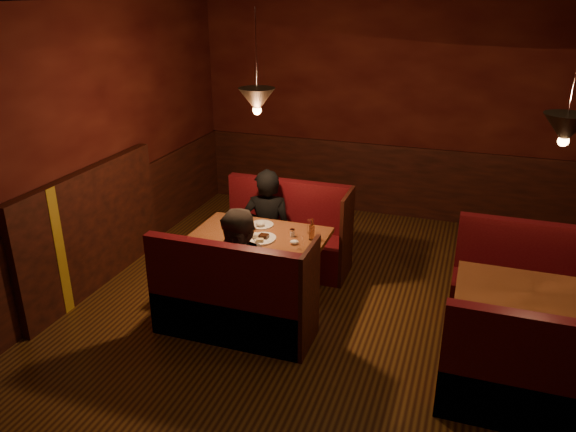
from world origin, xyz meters
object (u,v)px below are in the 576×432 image
(second_bench_near, at_px, (536,387))
(main_bench_far, at_px, (287,241))
(main_bench_near, at_px, (233,306))
(second_bench_far, at_px, (526,291))
(diner_a, at_px, (267,206))
(main_table, at_px, (261,249))
(diner_b, at_px, (243,255))
(second_table, at_px, (531,311))

(second_bench_near, bearing_deg, main_bench_far, 144.59)
(main_bench_near, height_order, second_bench_near, main_bench_near)
(main_bench_far, xyz_separation_m, second_bench_near, (2.54, -1.80, -0.01))
(main_bench_far, height_order, second_bench_near, main_bench_far)
(main_bench_near, xyz_separation_m, second_bench_near, (2.54, -0.29, -0.01))
(second_bench_far, xyz_separation_m, second_bench_near, (0.00, -1.47, 0.00))
(main_bench_near, bearing_deg, main_bench_far, 90.00)
(second_bench_far, bearing_deg, main_bench_far, 172.52)
(main_bench_near, height_order, diner_a, diner_a)
(second_bench_far, height_order, second_bench_near, same)
(second_bench_far, relative_size, diner_a, 0.88)
(main_table, height_order, diner_b, diner_b)
(main_table, xyz_separation_m, main_bench_near, (0.01, -0.76, -0.23))
(second_table, bearing_deg, main_bench_far, 156.93)
(diner_b, bearing_deg, second_bench_far, 9.55)
(main_bench_near, relative_size, diner_b, 0.95)
(second_bench_far, bearing_deg, diner_a, 175.73)
(main_bench_near, xyz_separation_m, diner_b, (0.04, 0.17, 0.45))
(main_table, relative_size, second_bench_far, 0.98)
(main_bench_far, height_order, diner_b, diner_b)
(main_bench_far, bearing_deg, diner_b, -88.25)
(main_bench_near, distance_m, second_table, 2.56)
(main_bench_near, distance_m, second_bench_far, 2.80)
(main_bench_far, height_order, second_bench_far, main_bench_far)
(diner_b, bearing_deg, main_bench_far, 79.19)
(main_table, relative_size, diner_a, 0.86)
(main_table, relative_size, second_table, 1.08)
(diner_a, bearing_deg, second_bench_far, 162.82)
(second_table, height_order, second_bench_far, second_bench_far)
(main_bench_near, relative_size, second_bench_near, 1.08)
(main_bench_far, xyz_separation_m, diner_a, (-0.19, -0.13, 0.45))
(main_table, distance_m, main_bench_far, 0.79)
(second_table, relative_size, second_bench_far, 0.90)
(second_bench_far, bearing_deg, diner_b, -157.89)
(second_bench_near, xyz_separation_m, diner_b, (-2.50, 0.46, 0.46))
(main_bench_far, distance_m, diner_a, 0.51)
(second_bench_near, bearing_deg, main_bench_near, 173.45)
(second_table, xyz_separation_m, second_bench_near, (0.03, -0.74, -0.21))
(second_bench_far, bearing_deg, second_table, -92.20)
(diner_b, bearing_deg, main_table, 82.75)
(second_bench_near, distance_m, diner_b, 2.58)
(main_table, distance_m, second_bench_near, 2.77)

